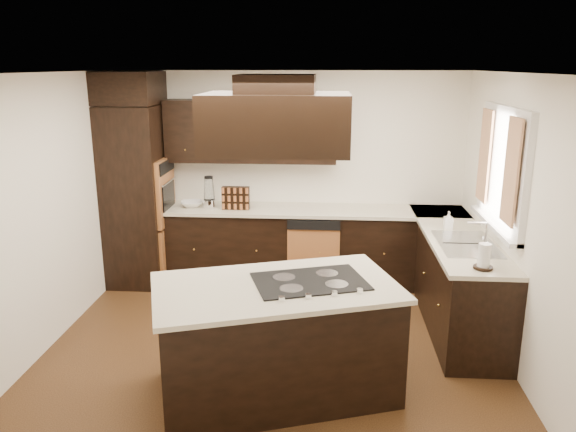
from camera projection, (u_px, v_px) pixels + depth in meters
The scene contains 30 objects.
floor at pixel (272, 354), 5.15m from camera, with size 4.20×4.20×0.02m, color brown.
ceiling at pixel (270, 72), 4.49m from camera, with size 4.20×4.20×0.02m, color silver.
wall_back at pixel (289, 176), 6.86m from camera, with size 4.20×0.02×2.50m, color white.
wall_front at pixel (229, 338), 2.79m from camera, with size 4.20×0.02×2.50m, color white.
wall_left at pixel (35, 218), 4.97m from camera, with size 0.02×4.20×2.50m, color white.
wall_right at pixel (523, 228), 4.68m from camera, with size 0.02×4.20×2.50m, color white.
oven_column at pixel (137, 196), 6.64m from camera, with size 0.65×0.75×2.12m, color black.
wall_oven_face at pixel (166, 192), 6.60m from camera, with size 0.05×0.62×0.78m, color #B46D38.
base_cabinets_back at pixel (290, 247), 6.77m from camera, with size 2.93×0.60×0.88m, color black.
base_cabinets_right at pixel (454, 278), 5.78m from camera, with size 0.60×2.40×0.88m, color black.
countertop_back at pixel (290, 210), 6.63m from camera, with size 2.93×0.63×0.04m, color beige.
countertop_right at pixel (456, 235), 5.66m from camera, with size 0.63×2.40×0.04m, color beige.
upper_cabinets at pixel (251, 131), 6.57m from camera, with size 2.00×0.34×0.72m, color black.
dishwasher_front at pixel (313, 259), 6.47m from camera, with size 0.60×0.05×0.72m, color #B46D38.
window_frame at pixel (503, 169), 5.11m from camera, with size 0.06×1.32×1.12m, color white.
window_pane at pixel (506, 169), 5.10m from camera, with size 0.00×1.20×1.00m, color white.
curtain_left at pixel (511, 172), 4.69m from camera, with size 0.02×0.34×0.90m, color beige.
curtain_right at pixel (485, 156), 5.50m from camera, with size 0.02×0.34×0.90m, color beige.
sink_rim at pixel (466, 244), 5.31m from camera, with size 0.52×0.84×0.01m, color silver.
island at pixel (276, 341), 4.45m from camera, with size 1.81×0.98×0.88m, color black.
island_top at pixel (276, 288), 4.33m from camera, with size 1.87×1.05×0.04m, color beige.
cooktop at pixel (310, 281), 4.39m from camera, with size 0.85×0.57×0.01m, color black.
range_hood at pixel (277, 123), 4.05m from camera, with size 1.05×0.72×0.42m, color black.
hood_duct at pixel (276, 84), 3.98m from camera, with size 0.55×0.50×0.13m, color black.
blender_base at pixel (209, 204), 6.63m from camera, with size 0.15×0.15×0.10m, color silver.
blender_pitcher at pixel (209, 189), 6.59m from camera, with size 0.13×0.13×0.26m, color silver.
spice_rack at pixel (236, 198), 6.56m from camera, with size 0.32×0.08×0.27m, color black.
mixing_bowl at pixel (192, 204), 6.71m from camera, with size 0.26×0.26×0.07m, color white.
soap_bottle at pixel (448, 220), 5.79m from camera, with size 0.08×0.09×0.19m, color white.
paper_towel at pixel (484, 256), 4.64m from camera, with size 0.10×0.10×0.22m, color white.
Camera 1 is at (0.48, -4.62, 2.57)m, focal length 35.00 mm.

